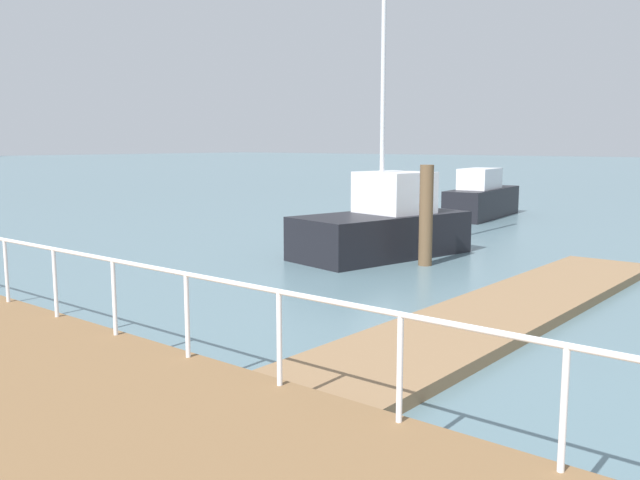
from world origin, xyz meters
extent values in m
plane|color=slate|center=(0.00, 20.00, 0.00)|extent=(300.00, 300.00, 0.00)
cube|color=#93704C|center=(2.68, 11.60, 0.09)|extent=(12.37, 2.00, 0.18)
cylinder|color=white|center=(-3.15, 8.46, 0.93)|extent=(0.06, 0.06, 1.05)
cylinder|color=white|center=(-3.15, 10.01, 0.93)|extent=(0.06, 0.06, 1.05)
cylinder|color=white|center=(-3.15, 11.56, 0.93)|extent=(0.06, 0.06, 1.05)
cylinder|color=white|center=(-3.15, 13.11, 0.93)|extent=(0.06, 0.06, 1.05)
cylinder|color=white|center=(-3.15, 14.66, 0.93)|extent=(0.06, 0.06, 1.05)
cylinder|color=white|center=(-3.15, 16.21, 0.93)|extent=(0.06, 0.06, 1.05)
cylinder|color=white|center=(-3.15, 17.76, 0.93)|extent=(0.06, 0.06, 1.05)
cylinder|color=white|center=(-3.15, 8.46, 1.45)|extent=(0.06, 27.89, 0.06)
cylinder|color=brown|center=(10.13, 17.46, 0.84)|extent=(0.33, 0.33, 1.69)
cylinder|color=brown|center=(6.19, 15.29, 1.25)|extent=(0.34, 0.34, 2.51)
cube|color=black|center=(6.62, 16.92, 0.57)|extent=(5.25, 3.08, 1.15)
cube|color=white|center=(7.09, 16.83, 1.71)|extent=(1.92, 2.02, 1.11)
cylinder|color=silver|center=(6.62, 16.92, 5.37)|extent=(0.12, 0.12, 8.44)
cube|color=black|center=(17.33, 19.22, 0.59)|extent=(5.43, 2.12, 1.19)
cube|color=white|center=(16.91, 19.17, 1.60)|extent=(2.34, 1.44, 0.83)
camera|label=1|loc=(-8.37, 6.68, 3.03)|focal=38.04mm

